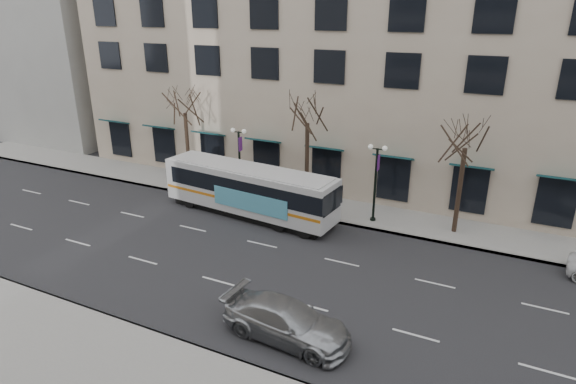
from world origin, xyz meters
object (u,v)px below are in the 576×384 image
Objects in this scene: tree_far_left at (184,100)px; tree_far_mid at (308,109)px; lamp_post_right at (376,180)px; silver_car at (287,321)px; city_bus at (250,189)px; tree_far_right at (467,132)px; lamp_post_left at (240,160)px.

tree_far_left is 0.98× the size of tree_far_mid.
tree_far_left is at bearing 177.71° from lamp_post_right.
silver_car is (0.09, -13.00, -2.13)m from lamp_post_right.
tree_far_left reaches higher than lamp_post_right.
city_bus is at bearing -22.65° from tree_far_left.
tree_far_right is 6.11m from lamp_post_right.
tree_far_right reaches higher than city_bus.
tree_far_left is 15.48m from lamp_post_right.
silver_car is at bearing -109.82° from tree_far_right.
silver_car is (15.10, -13.60, -5.88)m from tree_far_left.
lamp_post_left is 3.46m from city_bus.
lamp_post_left is 0.93× the size of silver_car.
lamp_post_left is at bearing -177.71° from tree_far_right.
lamp_post_right reaches higher than city_bus.
lamp_post_right is (5.01, -0.60, -3.96)m from tree_far_mid.
lamp_post_left and lamp_post_right have the same top height.
tree_far_left is 10.00m from tree_far_mid.
tree_far_mid is 1.52× the size of silver_car.
tree_far_right is at bearing 0.00° from tree_far_left.
tree_far_left reaches higher than tree_far_right.
tree_far_mid is at bearing 52.93° from city_bus.
tree_far_left is at bearing 180.00° from tree_far_right.
tree_far_right is 15.40m from lamp_post_left.
tree_far_mid is 1.64× the size of lamp_post_left.
lamp_post_right is at bearing -2.29° from tree_far_left.
tree_far_mid is 15.75m from silver_car.
lamp_post_left is at bearing 180.00° from lamp_post_right.
tree_far_right is (20.00, 0.00, -0.28)m from tree_far_left.
lamp_post_left reaches higher than city_bus.
city_bus is (-7.79, -2.41, -1.11)m from lamp_post_right.
lamp_post_left is 0.41× the size of city_bus.
lamp_post_left reaches higher than silver_car.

